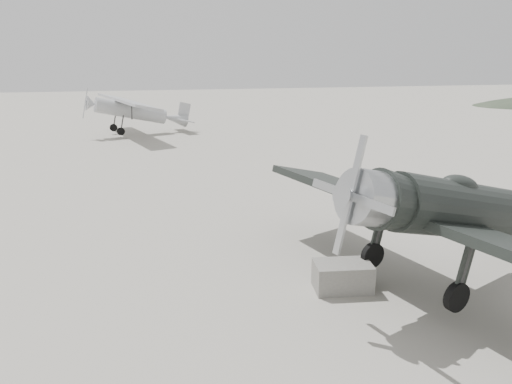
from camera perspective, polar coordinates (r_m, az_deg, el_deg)
ground at (r=16.27m, az=3.76°, el=-7.34°), size 160.00×160.00×0.00m
lowwing_monoplane at (r=14.60m, az=23.11°, el=-2.08°), size 9.39×12.92×4.17m
highwing_monoplane at (r=41.63m, az=-13.65°, el=9.28°), size 8.60×11.99×3.40m
equipment_block at (r=14.15m, az=9.87°, el=-9.46°), size 1.67×1.17×0.78m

